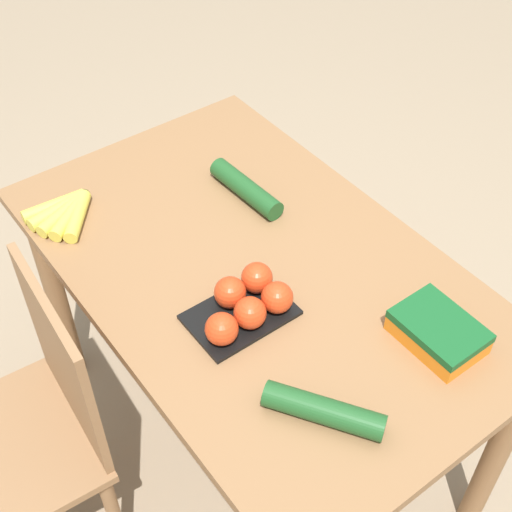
# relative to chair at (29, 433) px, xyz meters

# --- Properties ---
(ground_plane) EXTENTS (12.00, 12.00, 0.00)m
(ground_plane) POSITION_rel_chair_xyz_m (-0.11, -0.60, -0.46)
(ground_plane) COLOR gray
(dining_table) EXTENTS (1.27, 0.78, 0.76)m
(dining_table) POSITION_rel_chair_xyz_m (-0.11, -0.60, 0.19)
(dining_table) COLOR olive
(dining_table) RESTS_ON ground_plane
(chair) EXTENTS (0.45, 0.43, 0.88)m
(chair) POSITION_rel_chair_xyz_m (0.00, 0.00, 0.00)
(chair) COLOR #8E6642
(chair) RESTS_ON ground_plane
(banana_bunch) EXTENTS (0.17, 0.18, 0.04)m
(banana_bunch) POSITION_rel_chair_xyz_m (0.32, -0.32, 0.32)
(banana_bunch) COLOR brown
(banana_bunch) RESTS_ON dining_table
(tomato_pack) EXTENTS (0.16, 0.23, 0.08)m
(tomato_pack) POSITION_rel_chair_xyz_m (-0.22, -0.49, 0.34)
(tomato_pack) COLOR black
(tomato_pack) RESTS_ON dining_table
(carrot_bag) EXTENTS (0.19, 0.13, 0.06)m
(carrot_bag) POSITION_rel_chair_xyz_m (-0.53, -0.78, 0.34)
(carrot_bag) COLOR orange
(carrot_bag) RESTS_ON dining_table
(cucumber_near) EXTENTS (0.24, 0.07, 0.05)m
(cucumber_near) POSITION_rel_chair_xyz_m (0.11, -0.73, 0.33)
(cucumber_near) COLOR #1E5123
(cucumber_near) RESTS_ON dining_table
(cucumber_far) EXTENTS (0.23, 0.18, 0.05)m
(cucumber_far) POSITION_rel_chair_xyz_m (-0.53, -0.46, 0.33)
(cucumber_far) COLOR #1E5123
(cucumber_far) RESTS_ON dining_table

